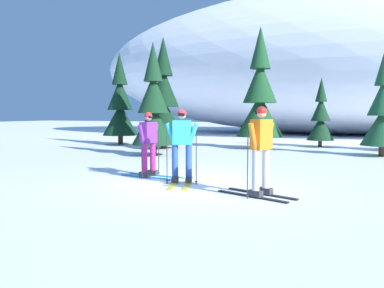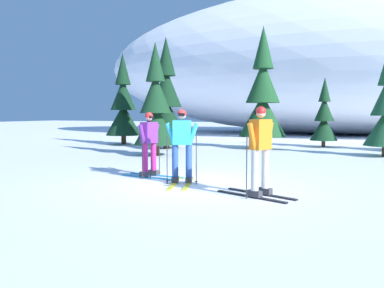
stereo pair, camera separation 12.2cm
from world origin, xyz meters
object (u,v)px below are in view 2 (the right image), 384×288
(pine_tree_center_right, at_px, (324,118))
(pine_tree_far_left, at_px, (123,106))
(skier_cyan_jacket, at_px, (182,145))
(skier_purple_jacket, at_px, (149,143))
(skier_orange_jacket, at_px, (260,149))
(pine_tree_center_left, at_px, (156,108))
(pine_tree_left, at_px, (166,102))
(pine_tree_center, at_px, (263,98))

(pine_tree_center_right, bearing_deg, pine_tree_far_left, -166.94)
(skier_cyan_jacket, relative_size, skier_purple_jacket, 1.00)
(skier_cyan_jacket, xyz_separation_m, pine_tree_center_right, (2.13, 11.68, 0.50))
(pine_tree_center_right, bearing_deg, skier_purple_jacket, -106.64)
(skier_cyan_jacket, distance_m, skier_purple_jacket, 1.32)
(skier_purple_jacket, relative_size, pine_tree_far_left, 0.36)
(skier_purple_jacket, distance_m, pine_tree_far_left, 11.10)
(skier_orange_jacket, xyz_separation_m, pine_tree_far_left, (-9.89, 10.08, 1.07))
(skier_orange_jacket, xyz_separation_m, pine_tree_center_right, (0.08, 12.39, 0.46))
(skier_orange_jacket, xyz_separation_m, skier_cyan_jacket, (-2.05, 0.71, -0.04))
(pine_tree_center_left, height_order, pine_tree_center_right, pine_tree_center_left)
(skier_purple_jacket, distance_m, pine_tree_center_right, 11.63)
(skier_cyan_jacket, bearing_deg, pine_tree_left, 119.70)
(pine_tree_far_left, relative_size, pine_tree_center_left, 1.10)
(pine_tree_far_left, distance_m, pine_tree_center, 7.42)
(pine_tree_center, bearing_deg, pine_tree_left, -155.96)
(skier_purple_jacket, xyz_separation_m, pine_tree_left, (-3.36, 7.42, 1.28))
(skier_cyan_jacket, bearing_deg, pine_tree_far_left, 129.94)
(pine_tree_center, height_order, pine_tree_center_right, pine_tree_center)
(pine_tree_left, relative_size, pine_tree_center_left, 1.18)
(skier_cyan_jacket, bearing_deg, pine_tree_center_right, 79.67)
(pine_tree_far_left, relative_size, pine_tree_center_right, 1.43)
(skier_orange_jacket, height_order, pine_tree_center_left, pine_tree_center_left)
(skier_cyan_jacket, distance_m, pine_tree_far_left, 12.27)
(pine_tree_center, bearing_deg, skier_orange_jacket, -76.66)
(skier_purple_jacket, bearing_deg, pine_tree_left, 114.32)
(skier_cyan_jacket, height_order, pine_tree_center, pine_tree_center)
(pine_tree_far_left, bearing_deg, pine_tree_center, 3.42)
(skier_cyan_jacket, xyz_separation_m, pine_tree_center, (-0.45, 9.81, 1.46))
(pine_tree_center, relative_size, pine_tree_center_right, 1.68)
(skier_cyan_jacket, distance_m, pine_tree_center, 9.93)
(skier_cyan_jacket, height_order, pine_tree_left, pine_tree_left)
(skier_purple_jacket, height_order, pine_tree_center, pine_tree_center)
(pine_tree_center_left, relative_size, pine_tree_center_right, 1.30)
(skier_cyan_jacket, relative_size, pine_tree_center, 0.31)
(pine_tree_left, bearing_deg, skier_cyan_jacket, -60.30)
(skier_orange_jacket, bearing_deg, pine_tree_far_left, 134.45)
(skier_orange_jacket, relative_size, pine_tree_center_left, 0.41)
(pine_tree_center_left, bearing_deg, skier_orange_jacket, -46.23)
(pine_tree_center_right, bearing_deg, pine_tree_left, -151.00)
(pine_tree_far_left, bearing_deg, skier_purple_jacket, -52.97)
(skier_orange_jacket, relative_size, pine_tree_left, 0.35)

